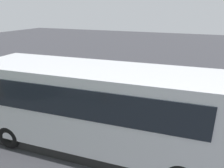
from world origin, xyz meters
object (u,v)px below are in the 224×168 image
tour_bus (95,109)px  spectator_left (152,103)px  spectator_far_left (180,111)px  stunt_motorcycle (83,76)px  spectator_right (101,95)px  spectator_centre (126,101)px  spectator_far_right (77,92)px

tour_bus → spectator_left: tour_bus is taller
spectator_left → spectator_far_left: bearing=167.3°
spectator_far_left → stunt_motorcycle: 8.01m
tour_bus → spectator_far_left: (-2.87, -2.45, -0.67)m
spectator_right → stunt_motorcycle: spectator_right is taller
spectator_centre → spectator_right: 1.41m
spectator_far_left → tour_bus: bearing=40.5°
spectator_far_left → spectator_left: (1.28, -0.29, 0.02)m
spectator_far_right → stunt_motorcycle: spectator_far_right is taller
spectator_right → stunt_motorcycle: bearing=-49.0°
spectator_right → spectator_far_right: (1.37, 0.03, -0.01)m
spectator_centre → stunt_motorcycle: size_ratio=0.89×
spectator_centre → stunt_motorcycle: spectator_centre is taller
spectator_left → spectator_far_right: 4.00m
tour_bus → stunt_motorcycle: tour_bus is taller
tour_bus → spectator_centre: 2.57m
spectator_far_right → stunt_motorcycle: (1.77, -3.64, -0.40)m
spectator_right → tour_bus: bearing=111.5°
spectator_left → stunt_motorcycle: 6.76m
spectator_far_left → spectator_centre: (2.51, -0.02, 0.07)m
spectator_far_left → spectator_left: spectator_left is taller
spectator_centre → stunt_motorcycle: (4.54, -3.77, -0.43)m
spectator_centre → stunt_motorcycle: 5.92m
spectator_far_left → spectator_left: bearing=-12.7°
spectator_right → spectator_left: bearing=-177.8°
spectator_far_left → spectator_centre: bearing=-0.4°
spectator_far_left → stunt_motorcycle: spectator_far_left is taller
tour_bus → spectator_right: bearing=-68.5°
spectator_far_right → stunt_motorcycle: bearing=-64.1°
spectator_far_left → spectator_left: size_ratio=0.98×
spectator_far_right → tour_bus: bearing=132.7°
spectator_far_left → stunt_motorcycle: bearing=-28.3°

